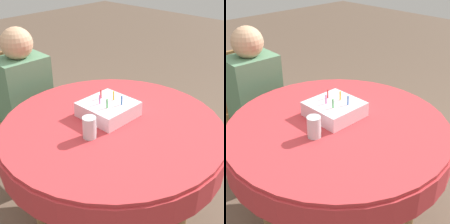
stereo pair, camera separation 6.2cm
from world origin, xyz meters
The scene contains 5 objects.
dining_table centered at (0.00, 0.00, 0.68)m, with size 1.18×1.18×0.77m.
chair centered at (-0.01, 0.92, 0.50)m, with size 0.46×0.46×0.92m.
person centered at (-0.01, 0.82, 0.69)m, with size 0.34×0.36×1.13m.
birthday_cake centered at (0.04, 0.07, 0.81)m, with size 0.26×0.26×0.13m.
drinking_glass centered at (-0.17, -0.02, 0.82)m, with size 0.07×0.07×0.11m.
Camera 2 is at (-0.98, -1.01, 1.61)m, focal length 50.00 mm.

